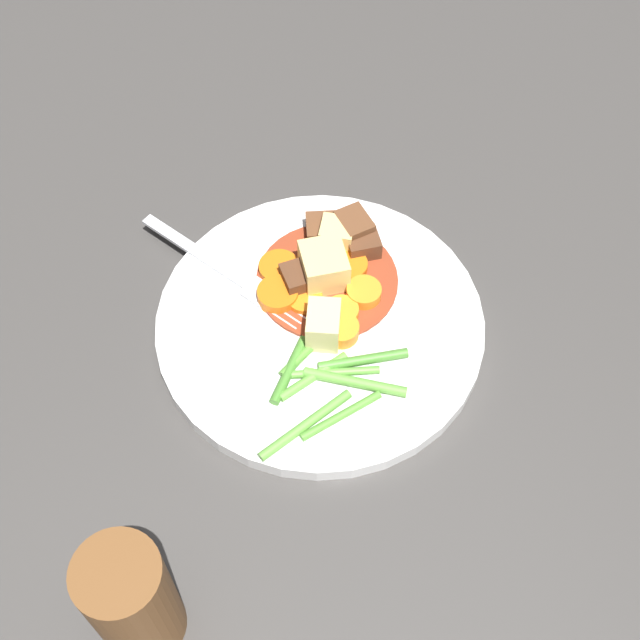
{
  "coord_description": "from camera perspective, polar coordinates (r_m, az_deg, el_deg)",
  "views": [
    {
      "loc": [
        -0.39,
        0.07,
        0.61
      ],
      "look_at": [
        0.0,
        0.0,
        0.01
      ],
      "focal_mm": 49.8,
      "sensor_mm": 36.0,
      "label": 1
    }
  ],
  "objects": [
    {
      "name": "green_bean_6",
      "position": [
        0.69,
        -1.07,
        -2.21
      ],
      "size": [
        0.04,
        0.04,
        0.01
      ],
      "primitive_type": "cylinder",
      "rotation": [
        0.0,
        1.57,
        2.26
      ],
      "color": "#599E38",
      "rests_on": "dinner_plate"
    },
    {
      "name": "carrot_slice_4",
      "position": [
        0.72,
        -1.0,
        1.36
      ],
      "size": [
        0.04,
        0.04,
        0.01
      ],
      "primitive_type": "cylinder",
      "rotation": [
        0.0,
        0.0,
        5.19
      ],
      "color": "orange",
      "rests_on": "dinner_plate"
    },
    {
      "name": "carrot_slice_3",
      "position": [
        0.7,
        1.38,
        -0.67
      ],
      "size": [
        0.03,
        0.03,
        0.01
      ],
      "primitive_type": "cylinder",
      "rotation": [
        0.0,
        0.0,
        0.02
      ],
      "color": "orange",
      "rests_on": "dinner_plate"
    },
    {
      "name": "meat_chunk_2",
      "position": [
        0.76,
        0.16,
        5.81
      ],
      "size": [
        0.03,
        0.03,
        0.02
      ],
      "primitive_type": "cube",
      "rotation": [
        0.0,
        0.0,
        3.03
      ],
      "color": "brown",
      "rests_on": "dinner_plate"
    },
    {
      "name": "green_bean_7",
      "position": [
        0.69,
        2.79,
        -2.57
      ],
      "size": [
        0.01,
        0.07,
        0.01
      ],
      "primitive_type": "cylinder",
      "rotation": [
        0.0,
        1.57,
        1.58
      ],
      "color": "#4C8E33",
      "rests_on": "dinner_plate"
    },
    {
      "name": "carrot_slice_6",
      "position": [
        0.71,
        1.42,
        0.38
      ],
      "size": [
        0.04,
        0.04,
        0.01
      ],
      "primitive_type": "cylinder",
      "rotation": [
        0.0,
        0.0,
        4.08
      ],
      "color": "orange",
      "rests_on": "dinner_plate"
    },
    {
      "name": "green_bean_0",
      "position": [
        0.68,
        -0.43,
        -3.65
      ],
      "size": [
        0.03,
        0.06,
        0.01
      ],
      "primitive_type": "cylinder",
      "rotation": [
        0.0,
        1.57,
        2.04
      ],
      "color": "#66AD42",
      "rests_on": "dinner_plate"
    },
    {
      "name": "green_bean_5",
      "position": [
        0.69,
        1.08,
        -3.34
      ],
      "size": [
        0.01,
        0.07,
        0.01
      ],
      "primitive_type": "cylinder",
      "rotation": [
        0.0,
        1.57,
        1.46
      ],
      "color": "#66AD42",
      "rests_on": "dinner_plate"
    },
    {
      "name": "carrot_slice_1",
      "position": [
        0.72,
        -2.73,
        1.62
      ],
      "size": [
        0.05,
        0.05,
        0.01
      ],
      "primitive_type": "cylinder",
      "rotation": [
        0.0,
        0.0,
        4.0
      ],
      "color": "orange",
      "rests_on": "dinner_plate"
    },
    {
      "name": "green_bean_3",
      "position": [
        0.69,
        -1.97,
        -3.23
      ],
      "size": [
        0.06,
        0.04,
        0.01
      ],
      "primitive_type": "cylinder",
      "rotation": [
        0.0,
        1.57,
        2.59
      ],
      "color": "#4C8E33",
      "rests_on": "dinner_plate"
    },
    {
      "name": "ground_plane",
      "position": [
        0.73,
        0.0,
        -0.61
      ],
      "size": [
        3.0,
        3.0,
        0.0
      ],
      "primitive_type": "plane",
      "color": "#423F3D"
    },
    {
      "name": "meat_chunk_1",
      "position": [
        0.73,
        -1.42,
        2.62
      ],
      "size": [
        0.03,
        0.03,
        0.02
      ],
      "primitive_type": "cube",
      "rotation": [
        0.0,
        0.0,
        0.18
      ],
      "color": "#56331E",
      "rests_on": "dinner_plate"
    },
    {
      "name": "stew_sauce",
      "position": [
        0.74,
        0.46,
        2.58
      ],
      "size": [
        0.12,
        0.12,
        0.0
      ],
      "primitive_type": "cylinder",
      "color": "#93381E",
      "rests_on": "dinner_plate"
    },
    {
      "name": "dinner_plate",
      "position": [
        0.72,
        0.0,
        -0.31
      ],
      "size": [
        0.27,
        0.27,
        0.01
      ],
      "primitive_type": "cylinder",
      "color": "white",
      "rests_on": "ground_plane"
    },
    {
      "name": "potato_chunk_2",
      "position": [
        0.73,
        0.25,
        3.44
      ],
      "size": [
        0.04,
        0.04,
        0.03
      ],
      "primitive_type": "cube",
      "rotation": [
        0.0,
        0.0,
        0.05
      ],
      "color": "#E5CC7A",
      "rests_on": "dinner_plate"
    },
    {
      "name": "pepper_mill",
      "position": [
        0.59,
        -11.98,
        -17.21
      ],
      "size": [
        0.05,
        0.05,
        0.11
      ],
      "primitive_type": "cylinder",
      "color": "brown",
      "rests_on": "ground_plane"
    },
    {
      "name": "green_bean_1",
      "position": [
        0.67,
        1.64,
        -6.12
      ],
      "size": [
        0.03,
        0.07,
        0.01
      ],
      "primitive_type": "cylinder",
      "rotation": [
        0.0,
        1.57,
        1.95
      ],
      "color": "#599E38",
      "rests_on": "dinner_plate"
    },
    {
      "name": "meat_chunk_0",
      "position": [
        0.75,
        2.2,
        5.87
      ],
      "size": [
        0.04,
        0.03,
        0.03
      ],
      "primitive_type": "cube",
      "rotation": [
        0.0,
        0.0,
        0.3
      ],
      "color": "brown",
      "rests_on": "dinner_plate"
    },
    {
      "name": "green_bean_2",
      "position": [
        0.68,
        2.27,
        -4.01
      ],
      "size": [
        0.04,
        0.08,
        0.01
      ],
      "primitive_type": "cylinder",
      "rotation": [
        0.0,
        1.57,
        1.17
      ],
      "color": "#66AD42",
      "rests_on": "dinner_plate"
    },
    {
      "name": "green_bean_4",
      "position": [
        0.66,
        -0.93,
        -6.75
      ],
      "size": [
        0.05,
        0.08,
        0.01
      ],
      "primitive_type": "cylinder",
      "rotation": [
        0.0,
        1.57,
        2.07
      ],
      "color": "#66AD42",
      "rests_on": "dinner_plate"
    },
    {
      "name": "potato_chunk_0",
      "position": [
        0.7,
        0.19,
        -0.33
      ],
      "size": [
        0.04,
        0.03,
        0.03
      ],
      "primitive_type": "cube",
      "rotation": [
        0.0,
        0.0,
        6.03
      ],
      "color": "#EAD68C",
      "rests_on": "dinner_plate"
    },
    {
      "name": "fork",
      "position": [
        0.75,
        -5.96,
        3.09
      ],
      "size": [
        0.14,
        0.13,
        0.0
      ],
      "color": "silver",
      "rests_on": "dinner_plate"
    },
    {
      "name": "potato_chunk_1",
      "position": [
        0.75,
        1.11,
        5.43
      ],
      "size": [
        0.03,
        0.04,
        0.03
      ],
      "primitive_type": "cube",
      "rotation": [
        0.0,
        0.0,
        4.35
      ],
      "color": "#E5CC7A",
      "rests_on": "dinner_plate"
    },
    {
      "name": "carrot_slice_2",
      "position": [
        0.74,
        1.89,
        3.43
      ],
      "size": [
        0.03,
        0.03,
        0.01
      ],
      "primitive_type": "cylinder",
      "rotation": [
        0.0,
        0.0,
        3.07
      ],
      "color": "orange",
      "rests_on": "dinner_plate"
    },
    {
      "name": "carrot_slice_5",
      "position": [
        0.72,
        2.83,
        1.72
      ],
      "size": [
        0.04,
        0.04,
        0.01
      ],
      "primitive_type": "cylinder",
      "rotation": [
        0.0,
        0.0,
        1.15
      ],
      "color": "orange",
      "rests_on": "dinner_plate"
    },
    {
      "name": "meat_chunk_3",
      "position": [
        0.75,
        2.76,
        4.85
      ],
      "size": [
        0.03,
        0.03,
        0.02
      ],
      "primitive_type": "cube",
      "rotation": [
        0.0,
        0.0,
        0.06
      ],
      "color": "#56331E",
      "rests_on": "dinner_plate"
    },
    {
      "name": "carrot_slice_0",
      "position": [
        0.74,
        -2.64,
        3.35
      ],
      "size": [
        0.05,
        0.05,
        0.01
      ],
      "primitive_type": "cylinder",
      "rotation": [
        0.0,
        0.0,
        2.01
      ],
      "color": "orange",
      "rests_on": "dinner_plate"
    }
  ]
}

